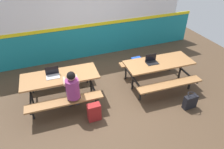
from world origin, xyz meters
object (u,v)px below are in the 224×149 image
object	(u,v)px
laptop_silver	(53,74)
tote_bag_bright	(190,102)
picnic_table_right	(158,67)
laptop_dark	(152,61)
satchel_spare	(136,64)
picnic_table_left	(61,81)
student_nearer	(72,88)
backpack_dark	(94,112)

from	to	relation	value
laptop_silver	tote_bag_bright	bearing A→B (deg)	-26.12
picnic_table_right	laptop_dark	size ratio (longest dim) A/B	5.79
laptop_dark	laptop_silver	bearing A→B (deg)	173.65
picnic_table_right	tote_bag_bright	world-z (taller)	picnic_table_right
picnic_table_right	satchel_spare	distance (m)	0.99
laptop_silver	laptop_dark	distance (m)	2.60
picnic_table_left	picnic_table_right	world-z (taller)	same
student_nearer	backpack_dark	bearing A→B (deg)	-48.88
laptop_silver	laptop_dark	world-z (taller)	same
picnic_table_left	laptop_dark	xyz separation A→B (m)	(2.43, -0.24, 0.21)
tote_bag_bright	satchel_spare	size ratio (longest dim) A/B	0.98
picnic_table_right	tote_bag_bright	size ratio (longest dim) A/B	4.42
laptop_dark	satchel_spare	world-z (taller)	laptop_dark
picnic_table_left	laptop_silver	size ratio (longest dim) A/B	5.79
backpack_dark	tote_bag_bright	world-z (taller)	backpack_dark
laptop_silver	backpack_dark	xyz separation A→B (m)	(0.72, -1.03, -0.57)
laptop_dark	satchel_spare	size ratio (longest dim) A/B	0.75
student_nearer	picnic_table_right	bearing A→B (deg)	6.40
laptop_silver	backpack_dark	bearing A→B (deg)	-55.08
picnic_table_right	laptop_silver	bearing A→B (deg)	173.19
picnic_table_right	tote_bag_bright	xyz separation A→B (m)	(0.25, -1.16, -0.38)
picnic_table_left	satchel_spare	xyz separation A→B (m)	(2.42, 0.60, -0.36)
laptop_dark	tote_bag_bright	bearing A→B (deg)	-68.96
student_nearer	satchel_spare	world-z (taller)	student_nearer
picnic_table_left	satchel_spare	distance (m)	2.52
student_nearer	laptop_dark	distance (m)	2.26
laptop_dark	tote_bag_bright	xyz separation A→B (m)	(0.46, -1.21, -0.59)
picnic_table_left	satchel_spare	world-z (taller)	picnic_table_left
student_nearer	satchel_spare	xyz separation A→B (m)	(2.22, 1.17, -0.49)
student_nearer	tote_bag_bright	xyz separation A→B (m)	(2.70, -0.89, -0.51)
picnic_table_left	student_nearer	xyz separation A→B (m)	(0.19, -0.56, 0.13)
backpack_dark	satchel_spare	bearing A→B (deg)	40.46
laptop_silver	student_nearer	bearing A→B (deg)	-59.97
backpack_dark	tote_bag_bright	size ratio (longest dim) A/B	1.02
tote_bag_bright	backpack_dark	bearing A→B (deg)	168.63
laptop_dark	backpack_dark	xyz separation A→B (m)	(-1.87, -0.74, -0.57)
laptop_dark	satchel_spare	xyz separation A→B (m)	(-0.01, 0.85, -0.57)
backpack_dark	student_nearer	bearing A→B (deg)	131.12
picnic_table_right	satchel_spare	world-z (taller)	picnic_table_right
laptop_silver	satchel_spare	size ratio (longest dim) A/B	0.75
laptop_dark	tote_bag_bright	size ratio (longest dim) A/B	0.76
picnic_table_left	backpack_dark	distance (m)	1.19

